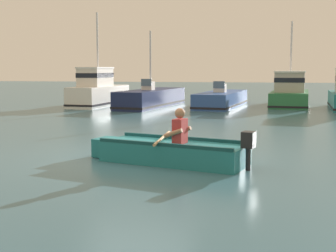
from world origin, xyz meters
TOP-DOWN VIEW (x-y plane):
  - ground_plane at (0.00, 0.00)m, footprint 120.00×120.00m
  - rowboat_with_person at (0.90, -0.63)m, footprint 3.68×2.20m
  - moored_boat_white at (-5.68, 14.03)m, footprint 2.09×5.26m
  - moored_boat_navy at (-2.72, 14.03)m, footprint 2.70×6.69m
  - moored_boat_blue at (0.95, 14.76)m, footprint 2.63×6.37m
  - moored_boat_green at (4.55, 15.76)m, footprint 2.51×5.57m

SIDE VIEW (x-z plane):
  - ground_plane at x=0.00m, z-range 0.00..0.00m
  - rowboat_with_person at x=0.90m, z-range -0.34..0.85m
  - moored_boat_blue at x=0.95m, z-range -0.31..1.06m
  - moored_boat_navy at x=-2.72m, z-range -1.54..2.42m
  - moored_boat_green at x=4.55m, z-range -1.55..2.96m
  - moored_boat_white at x=-5.68m, z-range -1.69..3.29m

